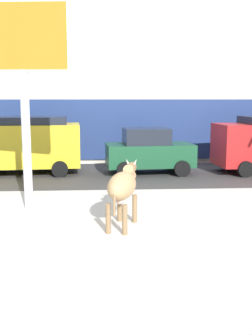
# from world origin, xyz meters

# --- Properties ---
(ground_plane) EXTENTS (120.00, 120.00, 0.00)m
(ground_plane) POSITION_xyz_m (0.00, 0.00, 0.00)
(ground_plane) COLOR silver
(road_strip) EXTENTS (60.00, 5.60, 0.01)m
(road_strip) POSITION_xyz_m (0.00, 8.39, 0.00)
(road_strip) COLOR #423F3F
(road_strip) RESTS_ON ground
(building_facade) EXTENTS (44.00, 6.10, 13.00)m
(building_facade) POSITION_xyz_m (0.00, 14.29, 6.48)
(building_facade) COLOR beige
(building_facade) RESTS_ON ground
(cow_tan) EXTENTS (1.00, 1.93, 1.54)m
(cow_tan) POSITION_xyz_m (-0.41, 1.59, 0.99)
(cow_tan) COLOR tan
(cow_tan) RESTS_ON ground
(billboard) EXTENTS (2.53, 0.44, 5.56)m
(billboard) POSITION_xyz_m (-2.96, 3.42, 4.31)
(billboard) COLOR silver
(billboard) RESTS_ON ground
(car_yellow_van) EXTENTS (4.73, 2.38, 2.32)m
(car_yellow_van) POSITION_xyz_m (-4.08, 8.82, 1.24)
(car_yellow_van) COLOR gold
(car_yellow_van) RESTS_ON ground
(car_darkgreen_hatchback) EXTENTS (3.62, 2.13, 1.86)m
(car_darkgreen_hatchback) POSITION_xyz_m (1.02, 8.56, 0.93)
(car_darkgreen_hatchback) COLOR #194C2D
(car_darkgreen_hatchback) RESTS_ON ground
(pedestrian_near_billboard) EXTENTS (0.36, 0.24, 1.73)m
(pedestrian_near_billboard) POSITION_xyz_m (2.13, 11.48, 0.88)
(pedestrian_near_billboard) COLOR #282833
(pedestrian_near_billboard) RESTS_ON ground
(pedestrian_far_left) EXTENTS (0.36, 0.24, 1.73)m
(pedestrian_far_left) POSITION_xyz_m (-2.34, 11.48, 0.88)
(pedestrian_far_left) COLOR #282833
(pedestrian_far_left) RESTS_ON ground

